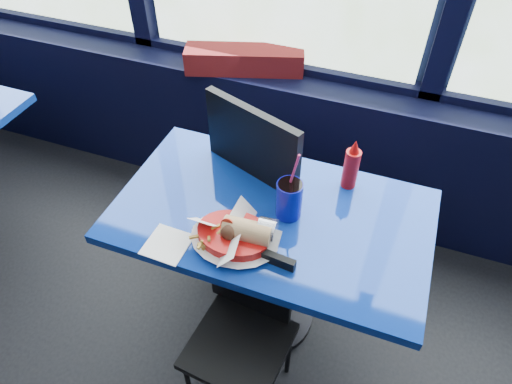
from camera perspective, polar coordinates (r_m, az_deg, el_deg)
name	(u,v)px	position (r m, az deg, el deg)	size (l,w,h in m)	color
window_sill	(270,136)	(2.66, 1.81, 7.04)	(5.00, 0.26, 0.80)	black
near_table	(270,242)	(1.88, 1.80, -6.28)	(1.20, 0.70, 0.75)	black
chair_near_front	(244,320)	(1.81, -1.57, -15.75)	(0.39, 0.39, 0.79)	black
chair_near_back	(253,174)	(2.10, -0.43, 2.21)	(0.62, 0.62, 1.06)	black
planter_box	(244,60)	(2.44, -1.46, 16.20)	(0.61, 0.15, 0.12)	maroon
food_basket	(236,234)	(1.62, -2.52, -5.33)	(0.35, 0.35, 0.11)	red
ketchup_bottle	(351,166)	(1.82, 11.83, 3.19)	(0.06, 0.06, 0.23)	red
soda_cup	(289,199)	(1.68, 4.17, -0.83)	(0.10, 0.10, 0.33)	#0C108E
napkin	(167,244)	(1.67, -11.04, -6.45)	(0.15, 0.15, 0.00)	white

